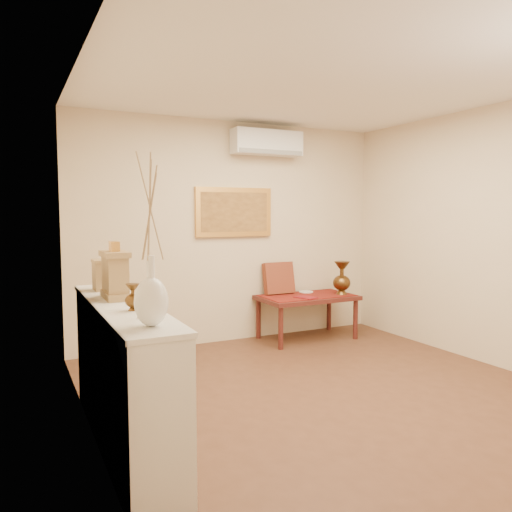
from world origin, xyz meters
TOP-DOWN VIEW (x-y plane):
  - floor at (0.00, 0.00)m, footprint 4.50×4.50m
  - ceiling at (0.00, 0.00)m, footprint 4.50×4.50m
  - wall_back at (0.00, 2.25)m, footprint 4.00×0.02m
  - wall_left at (-2.00, 0.00)m, footprint 0.02×4.50m
  - wall_right at (2.00, 0.00)m, footprint 0.02×4.50m
  - white_vase at (-1.82, -0.76)m, footprint 0.19×0.19m
  - candlestick at (-1.80, -0.53)m, footprint 0.09×0.09m
  - brass_urn_small at (-1.81, -0.27)m, footprint 0.10×0.10m
  - table_cloth at (0.85, 1.88)m, footprint 1.14×0.59m
  - brass_urn_tall at (1.29, 1.75)m, footprint 0.23×0.23m
  - plate at (0.96, 2.07)m, footprint 0.19×0.19m
  - menu at (0.73, 1.71)m, footprint 0.25×0.29m
  - cushion at (0.58, 2.13)m, footprint 0.40×0.18m
  - display_ledge at (-1.82, 0.00)m, footprint 0.37×2.02m
  - mantel_clock at (-1.82, 0.23)m, footprint 0.17×0.36m
  - wooden_chest at (-1.83, 0.66)m, footprint 0.16×0.21m
  - low_table at (0.85, 1.88)m, footprint 1.20×0.70m
  - painting at (0.00, 2.22)m, footprint 1.00×0.06m
  - ac_unit at (0.40, 2.12)m, footprint 0.90×0.25m

SIDE VIEW (x-z plane):
  - floor at x=0.00m, z-range 0.00..0.00m
  - low_table at x=0.85m, z-range 0.21..0.76m
  - display_ledge at x=-1.82m, z-range 0.00..0.98m
  - table_cloth at x=0.85m, z-range 0.55..0.56m
  - plate at x=0.96m, z-range 0.56..0.57m
  - menu at x=0.73m, z-range 0.56..0.57m
  - cushion at x=0.58m, z-range 0.55..0.97m
  - brass_urn_tall at x=1.29m, z-range 0.56..1.06m
  - candlestick at x=-1.80m, z-range 0.98..1.18m
  - brass_urn_small at x=-1.81m, z-range 0.98..1.20m
  - wooden_chest at x=-1.83m, z-range 0.98..1.22m
  - mantel_clock at x=-1.82m, z-range 0.95..1.36m
  - wall_back at x=0.00m, z-range 0.00..2.70m
  - wall_left at x=-2.00m, z-range 0.00..2.70m
  - wall_right at x=2.00m, z-range 0.00..2.70m
  - white_vase at x=-1.82m, z-range 0.98..1.95m
  - painting at x=0.00m, z-range 1.30..1.90m
  - ac_unit at x=0.40m, z-range 2.30..2.60m
  - ceiling at x=0.00m, z-range 2.70..2.70m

